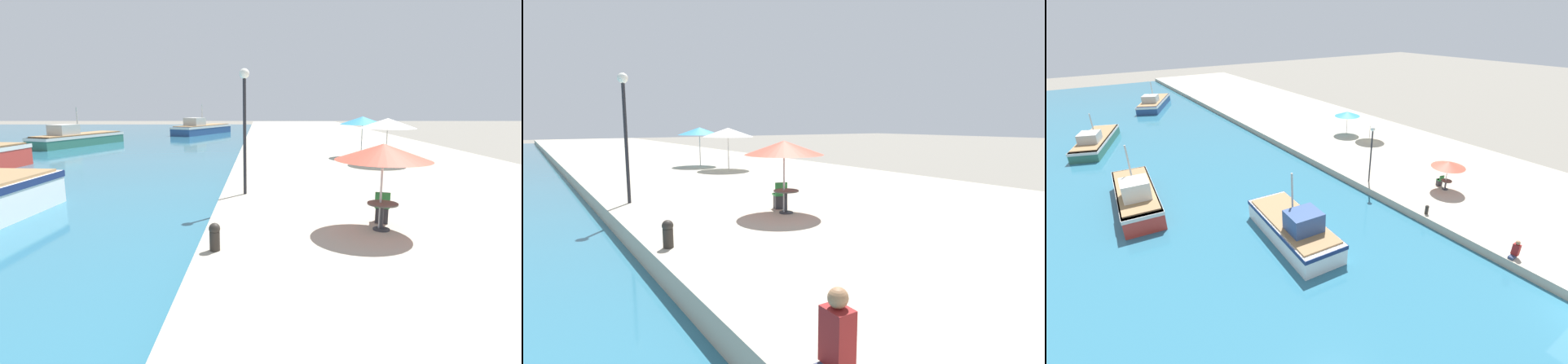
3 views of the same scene
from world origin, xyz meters
TOP-DOWN VIEW (x-y plane):
  - quay_promenade at (8.00, 37.00)m, footprint 16.00×90.00m
  - fishing_boat_near at (-8.07, 13.63)m, footprint 3.35×7.92m
  - fishing_boat_mid at (-15.18, 23.61)m, footprint 3.29×8.97m
  - fishing_boat_far at (-15.99, 40.18)m, footprint 5.82×10.26m
  - fishing_boat_distant at (-6.37, 55.80)m, footprint 7.01×10.59m
  - cafe_umbrella_pink at (4.66, 11.89)m, footprint 2.50×2.50m
  - cafe_umbrella_white at (8.51, 24.04)m, footprint 3.09×3.09m
  - cafe_umbrella_striped at (7.86, 27.08)m, footprint 2.84×2.84m
  - cafe_table at (4.71, 11.83)m, footprint 0.80×0.80m
  - cafe_chair_left at (4.91, 12.53)m, footprint 0.50×0.52m
  - cafe_chair_right at (4.92, 12.52)m, footprint 0.51×0.53m
  - person_at_quay at (0.49, 4.48)m, footprint 0.57×0.36m
  - mooring_bollard at (0.44, 10.29)m, footprint 0.26×0.26m
  - lamppost at (0.90, 16.29)m, footprint 0.36×0.36m

SIDE VIEW (x-z plane):
  - quay_promenade at x=8.00m, z-range 0.00..0.61m
  - fishing_boat_far at x=-15.99m, z-range -1.05..2.57m
  - fishing_boat_distant at x=-6.37m, z-range -1.11..2.71m
  - fishing_boat_near at x=-8.07m, z-range -1.31..3.16m
  - cafe_chair_left at x=4.91m, z-range 0.48..1.39m
  - cafe_chair_right at x=4.92m, z-range 0.48..1.39m
  - mooring_bollard at x=0.44m, z-range 0.63..1.29m
  - fishing_boat_mid at x=-15.18m, z-range -1.40..3.34m
  - person_at_quay at x=0.49m, z-range 0.55..1.61m
  - cafe_table at x=4.71m, z-range 0.77..1.51m
  - cafe_umbrella_pink at x=4.66m, z-range 1.54..3.84m
  - cafe_umbrella_white at x=8.51m, z-range 1.61..4.17m
  - cafe_umbrella_striped at x=7.86m, z-range 1.64..4.20m
  - lamppost at x=0.90m, z-range 1.42..5.98m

